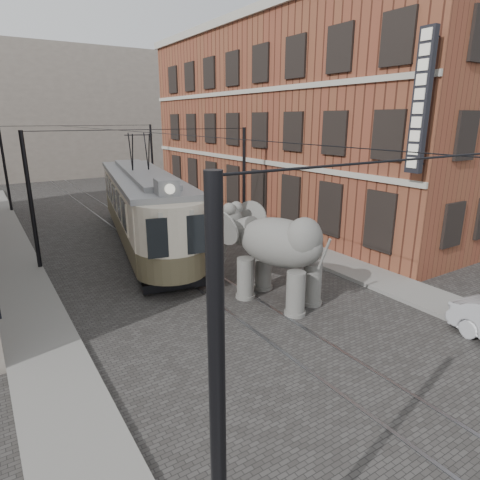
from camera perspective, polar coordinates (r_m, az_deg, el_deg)
ground at (r=16.49m, az=-3.21°, el=-6.59°), size 120.00×120.00×0.00m
tram_rails at (r=16.49m, az=-3.21°, el=-6.55°), size 1.54×80.00×0.02m
sidewalk_right at (r=19.89m, az=12.01°, el=-2.61°), size 2.00×60.00×0.15m
sidewalk_left at (r=14.73m, az=-26.23°, el=-11.00°), size 2.00×60.00×0.15m
brick_building at (r=28.88m, az=7.21°, el=15.43°), size 8.00×26.00×12.00m
distant_block at (r=53.77m, az=-25.71°, el=15.47°), size 28.00×10.00×14.00m
catenary at (r=19.92m, az=-11.00°, el=6.18°), size 11.00×30.20×6.00m
tram at (r=22.17m, az=-13.38°, el=6.69°), size 5.69×14.71×5.72m
elephant at (r=14.79m, az=5.42°, el=-2.26°), size 4.64×6.30×3.45m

